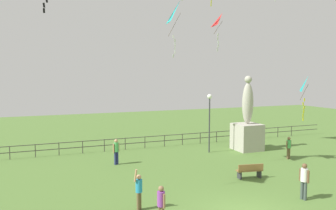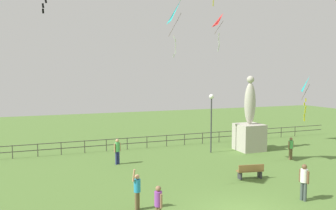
% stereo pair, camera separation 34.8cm
% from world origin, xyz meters
% --- Properties ---
extents(statue_monument, '(1.93, 1.93, 5.79)m').
position_xyz_m(statue_monument, '(7.27, 10.48, 1.68)').
color(statue_monument, '#B2AD9E').
rests_on(statue_monument, ground_plane).
extents(lamppost, '(0.36, 0.36, 4.43)m').
position_xyz_m(lamppost, '(4.11, 10.82, 3.22)').
color(lamppost, '#38383D').
rests_on(lamppost, ground_plane).
extents(park_bench, '(1.55, 0.66, 0.85)m').
position_xyz_m(park_bench, '(3.16, 4.26, 0.46)').
color(park_bench, olive).
rests_on(park_bench, ground_plane).
extents(person_0, '(0.32, 0.52, 1.74)m').
position_xyz_m(person_0, '(3.58, 0.60, 1.00)').
color(person_0, '#3F4C47').
rests_on(person_0, ground_plane).
extents(person_1, '(0.44, 0.37, 1.85)m').
position_xyz_m(person_1, '(-3.97, 2.28, 0.93)').
color(person_1, brown).
rests_on(person_1, ground_plane).
extents(person_2, '(0.30, 0.48, 1.62)m').
position_xyz_m(person_2, '(-3.64, 0.42, 0.93)').
color(person_2, brown).
rests_on(person_2, ground_plane).
extents(person_3, '(0.47, 0.31, 1.68)m').
position_xyz_m(person_3, '(-3.21, 9.98, 0.97)').
color(person_3, navy).
rests_on(person_3, ground_plane).
extents(person_4, '(0.47, 0.29, 1.56)m').
position_xyz_m(person_4, '(8.28, 6.97, 0.90)').
color(person_4, brown).
rests_on(person_4, ground_plane).
extents(kite_2, '(1.21, 1.16, 3.28)m').
position_xyz_m(kite_2, '(0.01, 6.96, 9.36)').
color(kite_2, '#19B2B2').
extents(kite_3, '(0.87, 0.96, 2.19)m').
position_xyz_m(kite_3, '(2.48, 6.41, 8.96)').
color(kite_3, red).
extents(kite_4, '(1.07, 1.17, 2.55)m').
position_xyz_m(kite_4, '(6.39, 3.46, 5.23)').
color(kite_4, '#19B2B2').
extents(waterfront_railing, '(36.04, 0.06, 0.95)m').
position_xyz_m(waterfront_railing, '(-0.45, 14.00, 0.63)').
color(waterfront_railing, '#4C4742').
rests_on(waterfront_railing, ground_plane).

